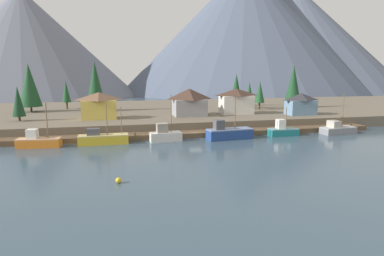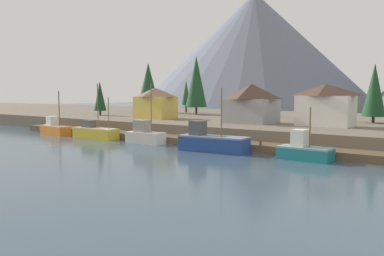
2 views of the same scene
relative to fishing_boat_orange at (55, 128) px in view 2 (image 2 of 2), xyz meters
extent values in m
cube|color=#384C5B|center=(28.99, 21.62, -1.57)|extent=(400.00, 400.00, 1.00)
cube|color=brown|center=(28.99, 3.62, -0.57)|extent=(80.00, 4.00, 1.00)
cylinder|color=brown|center=(-7.01, 1.82, -0.27)|extent=(0.36, 0.36, 1.60)
cylinder|color=brown|center=(0.99, 1.82, -0.27)|extent=(0.36, 0.36, 1.60)
cylinder|color=brown|center=(8.99, 1.82, -0.27)|extent=(0.36, 0.36, 1.60)
cylinder|color=brown|center=(16.99, 1.82, -0.27)|extent=(0.36, 0.36, 1.60)
cylinder|color=brown|center=(24.99, 1.82, -0.27)|extent=(0.36, 0.36, 1.60)
cylinder|color=brown|center=(32.99, 1.82, -0.27)|extent=(0.36, 0.36, 1.60)
cylinder|color=brown|center=(40.99, 1.82, -0.27)|extent=(0.36, 0.36, 1.60)
cylinder|color=brown|center=(48.99, 1.82, -0.27)|extent=(0.36, 0.36, 1.60)
cube|color=#665B4C|center=(28.99, 33.62, 0.18)|extent=(400.00, 56.00, 2.50)
cone|color=slate|center=(-32.81, 133.97, 26.66)|extent=(116.65, 116.65, 55.46)
cube|color=#CC6B1E|center=(0.13, -0.01, -0.36)|extent=(7.56, 3.03, 1.42)
cube|color=tan|center=(0.13, -0.01, 0.45)|extent=(7.56, 3.03, 0.20)
cube|color=silver|center=(-0.89, 0.09, 1.37)|extent=(1.90, 1.76, 1.65)
cylinder|color=brown|center=(1.73, -0.18, 3.69)|extent=(0.19, 0.19, 6.27)
cube|color=gold|center=(11.18, 0.18, -0.29)|extent=(8.98, 2.63, 1.56)
cube|color=tan|center=(11.18, 0.18, 0.59)|extent=(8.98, 2.63, 0.20)
cube|color=#4C4C51|center=(9.45, 0.16, 1.30)|extent=(2.30, 1.46, 1.22)
cylinder|color=brown|center=(11.90, 0.18, 4.35)|extent=(0.16, 0.16, 7.32)
cylinder|color=brown|center=(14.48, 0.21, 3.23)|extent=(0.14, 0.14, 5.09)
cube|color=silver|center=(22.74, 0.10, -0.31)|extent=(6.14, 2.79, 1.53)
cube|color=silver|center=(22.74, 0.10, 0.55)|extent=(6.14, 2.79, 0.20)
cube|color=gray|center=(22.05, 0.06, 1.55)|extent=(2.18, 1.86, 1.79)
cylinder|color=brown|center=(23.87, 0.17, 4.28)|extent=(0.14, 0.14, 7.26)
cube|color=navy|center=(35.46, -0.51, -0.15)|extent=(9.36, 3.94, 1.84)
cube|color=#6C7DA2|center=(35.46, -0.51, 0.86)|extent=(9.36, 3.94, 0.20)
cube|color=#4C4C51|center=(33.11, -0.75, 1.91)|extent=(1.94, 2.00, 1.88)
cylinder|color=brown|center=(36.58, -0.40, 4.05)|extent=(0.18, 0.18, 6.17)
cube|color=#196B70|center=(47.49, 0.19, -0.41)|extent=(6.07, 2.60, 1.32)
cube|color=#679496|center=(47.49, 0.19, 0.35)|extent=(6.07, 2.60, 0.20)
cube|color=silver|center=(46.82, 0.21, 1.40)|extent=(1.58, 1.80, 1.91)
cylinder|color=brown|center=(47.99, 0.18, 2.69)|extent=(0.18, 0.18, 4.48)
cube|color=gold|center=(9.93, 16.31, 3.57)|extent=(7.63, 4.97, 4.29)
pyramid|color=brown|center=(9.93, 16.31, 6.60)|extent=(8.01, 5.22, 1.78)
cube|color=gray|center=(31.15, 17.06, 3.44)|extent=(7.69, 6.38, 4.02)
pyramid|color=#422D23|center=(31.15, 17.06, 6.74)|extent=(8.08, 6.70, 2.57)
cube|color=silver|center=(43.53, 17.76, 3.74)|extent=(8.00, 4.76, 4.63)
pyramid|color=#422D23|center=(43.53, 17.76, 6.96)|extent=(8.40, 5.00, 1.80)
cylinder|color=#4C3823|center=(-0.11, 38.97, 2.40)|extent=(0.50, 0.50, 1.95)
cone|color=#1E4C28|center=(-0.11, 38.97, 6.47)|extent=(2.44, 2.44, 6.18)
cylinder|color=#4C3823|center=(8.38, 31.99, 2.32)|extent=(0.50, 0.50, 1.78)
cone|color=#194223|center=(8.38, 31.99, 9.07)|extent=(4.91, 4.91, 11.74)
cylinder|color=#4C3823|center=(-8.46, 33.75, 2.16)|extent=(0.50, 0.50, 1.46)
cone|color=#194223|center=(-8.46, 33.75, 8.54)|extent=(5.78, 5.78, 11.29)
cylinder|color=#4C3823|center=(47.68, 29.16, 1.98)|extent=(0.50, 0.50, 1.10)
cone|color=#194223|center=(47.68, 29.16, 6.97)|extent=(3.84, 3.84, 8.90)
cylinder|color=#4C3823|center=(-7.01, 16.52, 1.96)|extent=(0.50, 0.50, 1.06)
cone|color=#14381E|center=(-7.01, 16.52, 5.76)|extent=(2.73, 2.73, 6.54)
camera|label=1|loc=(13.68, -62.11, 12.32)|focal=31.16mm
camera|label=2|loc=(65.07, -43.88, 6.57)|focal=38.26mm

